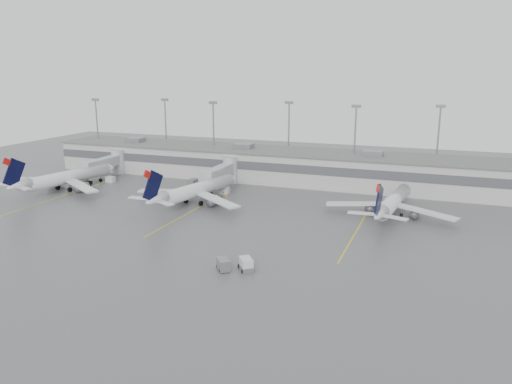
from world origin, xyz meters
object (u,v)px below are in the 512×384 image
(jet_far_left, at_px, (65,178))
(jet_mid_left, at_px, (195,190))
(jet_mid_right, at_px, (392,202))
(baggage_tug, at_px, (246,265))

(jet_far_left, xyz_separation_m, jet_mid_left, (36.00, -0.08, -0.10))
(jet_mid_left, relative_size, jet_mid_right, 1.05)
(jet_far_left, xyz_separation_m, jet_mid_right, (78.20, 5.35, -0.28))
(jet_mid_right, distance_m, baggage_tug, 40.62)
(jet_mid_right, relative_size, baggage_tug, 8.59)
(jet_far_left, distance_m, jet_mid_right, 78.38)
(jet_far_left, xyz_separation_m, baggage_tug, (60.75, -31.26, -2.52))
(jet_mid_left, distance_m, baggage_tug, 39.88)
(jet_far_left, height_order, baggage_tug, jet_far_left)
(jet_mid_left, distance_m, jet_mid_right, 42.55)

